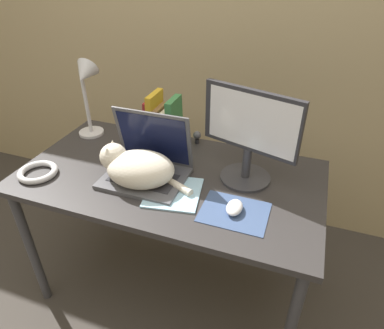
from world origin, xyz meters
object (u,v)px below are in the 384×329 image
Objects in this scene: book_row at (163,122)px; desk_lamp at (86,87)px; computer_mouse at (234,207)px; notepad at (174,192)px; laptop at (148,166)px; external_monitor at (250,134)px; cat at (137,167)px; cable_coil at (38,172)px; webcam at (197,136)px.

book_row is 0.63× the size of desk_lamp.
computer_mouse is 0.37× the size of notepad.
desk_lamp reaches higher than laptop.
external_monitor is 0.51m from book_row.
computer_mouse is at bearing -5.96° from cat.
cat is at bearing 12.52° from cable_coil.
desk_lamp is at bearing 173.04° from external_monitor.
desk_lamp is 0.71m from notepad.
external_monitor is 1.55× the size of notepad.
webcam reaches higher than cable_coil.
webcam is (0.16, 0.05, -0.07)m from book_row.
cable_coil is at bearing -172.58° from notepad.
book_row reaches higher than cat.
external_monitor reaches higher than cable_coil.
cat is 0.48m from external_monitor.
laptop reaches higher than book_row.
external_monitor is at bearing -20.99° from book_row.
desk_lamp reaches higher than cat.
laptop reaches higher than webcam.
laptop is at bearing 152.75° from notepad.
computer_mouse is at bearing 3.49° from cable_coil.
external_monitor is 4.24× the size of computer_mouse.
desk_lamp is (-0.83, 0.10, 0.06)m from external_monitor.
desk_lamp is 6.33× the size of webcam.
cat is at bearing -106.54° from webcam.
book_row is 1.52× the size of cable_coil.
webcam is at bearing 73.46° from cat.
cable_coil is 0.76m from webcam.
laptop is at bearing 165.72° from computer_mouse.
webcam is at bearing 42.06° from cable_coil.
notepad is at bearing -27.80° from desk_lamp.
cat is 0.43m from webcam.
computer_mouse is (0.41, -0.11, -0.03)m from laptop.
cable_coil is (-0.46, -0.16, -0.04)m from laptop.
cable_coil is 0.66× the size of notepad.
external_monitor is at bearing -6.96° from desk_lamp.
webcam is (0.12, 0.41, -0.04)m from cat.
webcam is (0.57, 0.51, 0.03)m from cable_coil.
external_monitor is 0.84m from desk_lamp.
laptop is 1.33× the size of notepad.
cable_coil is 0.62m from notepad.
cable_coil is at bearing -137.94° from webcam.
laptop is 0.84× the size of desk_lamp.
desk_lamp reaches higher than cable_coil.
external_monitor is 6.17× the size of webcam.
external_monitor is at bearing 18.13° from cable_coil.
laptop is at bearing 18.99° from cable_coil.
laptop reaches higher than notepad.
book_row is (-0.47, 0.41, 0.09)m from computer_mouse.
webcam is (0.10, 0.35, -0.01)m from laptop.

